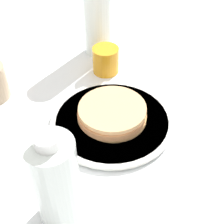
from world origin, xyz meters
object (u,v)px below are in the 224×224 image
at_px(plate, 112,120).
at_px(pancake_stack, 112,113).
at_px(water_bottle_mid, 98,18).
at_px(juice_glass, 106,60).
at_px(water_bottle_near, 56,182).

bearing_deg(plate, pancake_stack, -96.13).
height_order(pancake_stack, water_bottle_mid, water_bottle_mid).
bearing_deg(juice_glass, pancake_stack, -137.70).
distance_m(juice_glass, water_bottle_near, 0.44).
bearing_deg(pancake_stack, water_bottle_mid, 44.83).
bearing_deg(plate, water_bottle_near, -163.88).
bearing_deg(pancake_stack, plate, 83.87).
distance_m(juice_glass, water_bottle_mid, 0.13).
xyz_separation_m(juice_glass, water_bottle_near, (-0.38, -0.20, 0.06)).
height_order(juice_glass, water_bottle_near, water_bottle_near).
height_order(juice_glass, water_bottle_mid, water_bottle_mid).
xyz_separation_m(pancake_stack, water_bottle_near, (-0.23, -0.07, 0.06)).
xyz_separation_m(water_bottle_near, water_bottle_mid, (0.45, 0.28, 0.02)).
bearing_deg(pancake_stack, water_bottle_near, -164.01).
bearing_deg(water_bottle_mid, juice_glass, -130.22).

